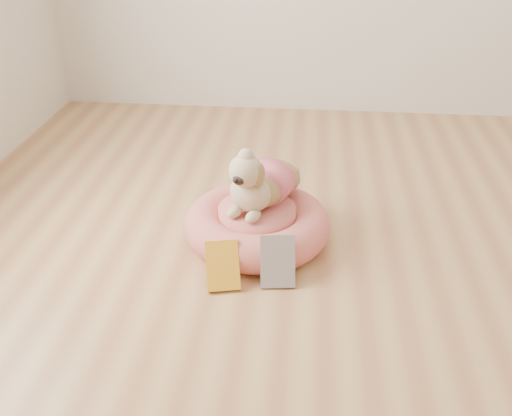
# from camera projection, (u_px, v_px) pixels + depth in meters

# --- Properties ---
(floor) EXTENTS (4.50, 4.50, 0.00)m
(floor) POSITION_uv_depth(u_px,v_px,m) (415.00, 363.00, 1.77)
(floor) COLOR #AD7448
(floor) RESTS_ON ground
(pet_bed) EXTENTS (0.60, 0.60, 0.15)m
(pet_bed) POSITION_uv_depth(u_px,v_px,m) (257.00, 225.00, 2.35)
(pet_bed) COLOR #D36952
(pet_bed) RESTS_ON floor
(dog) EXTENTS (0.41, 0.48, 0.29)m
(dog) POSITION_uv_depth(u_px,v_px,m) (260.00, 172.00, 2.26)
(dog) COLOR brown
(dog) RESTS_ON pet_bed
(book_yellow) EXTENTS (0.15, 0.15, 0.16)m
(book_yellow) POSITION_uv_depth(u_px,v_px,m) (223.00, 266.00, 2.08)
(book_yellow) COLOR yellow
(book_yellow) RESTS_ON floor
(book_white) EXTENTS (0.14, 0.12, 0.18)m
(book_white) POSITION_uv_depth(u_px,v_px,m) (278.00, 261.00, 2.09)
(book_white) COLOR white
(book_white) RESTS_ON floor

